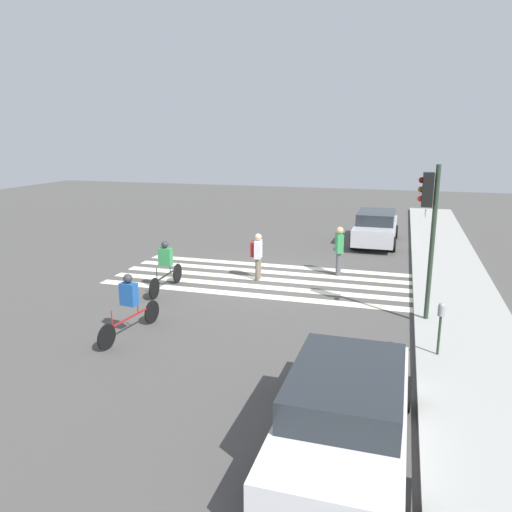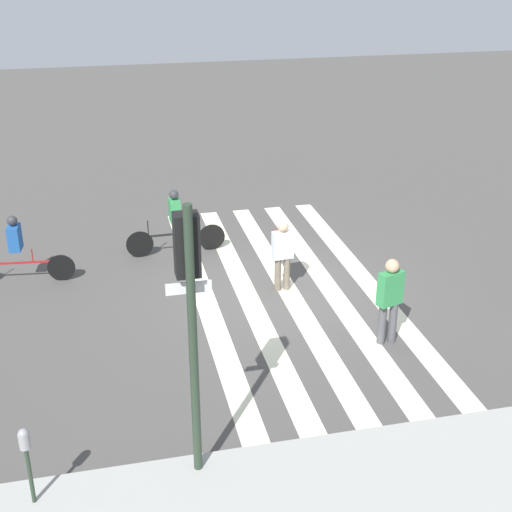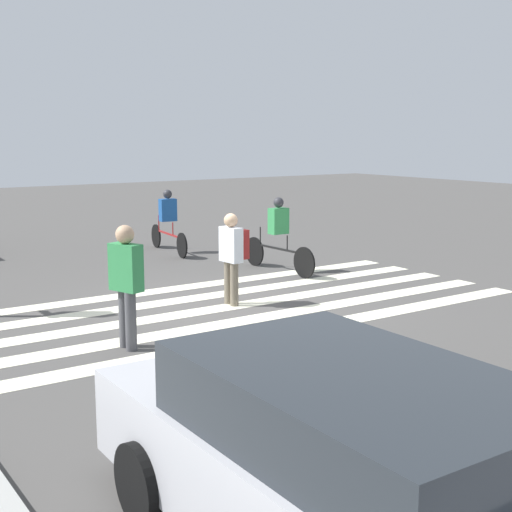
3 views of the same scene
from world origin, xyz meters
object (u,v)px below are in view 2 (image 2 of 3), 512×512
at_px(pedestrian_adult_blue_shirt, 282,250).
at_px(traffic_light, 190,291).
at_px(cyclist_near_curb, 16,247).
at_px(cyclist_far_lane, 175,220).
at_px(parking_meter, 26,451).
at_px(pedestrian_adult_tall_backpack, 390,297).

bearing_deg(pedestrian_adult_blue_shirt, traffic_light, 58.68).
bearing_deg(cyclist_near_curb, cyclist_far_lane, -160.81).
distance_m(traffic_light, pedestrian_adult_blue_shirt, 6.19).
xyz_separation_m(parking_meter, pedestrian_adult_tall_backpack, (-6.23, -2.96, -0.02)).
distance_m(parking_meter, pedestrian_adult_blue_shirt, 7.39).
bearing_deg(pedestrian_adult_tall_backpack, cyclist_far_lane, -75.23).
bearing_deg(cyclist_far_lane, traffic_light, 83.27).
relative_size(pedestrian_adult_tall_backpack, cyclist_near_curb, 0.72).
xyz_separation_m(traffic_light, cyclist_near_curb, (2.89, -6.86, -2.02)).
bearing_deg(pedestrian_adult_tall_backpack, traffic_light, 14.67).
distance_m(pedestrian_adult_blue_shirt, cyclist_far_lane, 3.12).
height_order(pedestrian_adult_blue_shirt, pedestrian_adult_tall_backpack, pedestrian_adult_tall_backpack).
bearing_deg(pedestrian_adult_blue_shirt, cyclist_near_curb, -20.78).
bearing_deg(parking_meter, traffic_light, -172.34).
xyz_separation_m(traffic_light, parking_meter, (2.23, 0.30, -1.89)).
bearing_deg(pedestrian_adult_tall_backpack, cyclist_near_curb, -50.32).
height_order(pedestrian_adult_tall_backpack, cyclist_far_lane, pedestrian_adult_tall_backpack).
bearing_deg(traffic_light, pedestrian_adult_blue_shirt, -116.83).
xyz_separation_m(pedestrian_adult_blue_shirt, cyclist_near_curb, (5.54, -1.62, -0.08)).
xyz_separation_m(traffic_light, cyclist_far_lane, (-0.67, -7.65, -2.02)).
xyz_separation_m(pedestrian_adult_blue_shirt, pedestrian_adult_tall_backpack, (-1.35, 2.58, 0.04)).
xyz_separation_m(pedestrian_adult_blue_shirt, cyclist_far_lane, (1.98, -2.41, -0.07)).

